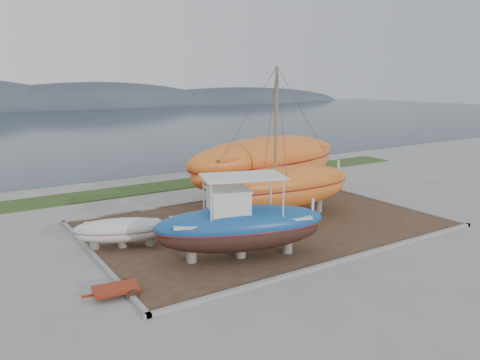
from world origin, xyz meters
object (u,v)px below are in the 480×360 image
orange_sailboat (283,145)px  orange_bare_hull (266,169)px  blue_caique (241,217)px  red_trailer (116,291)px  white_dinghy (122,233)px

orange_sailboat → orange_bare_hull: bearing=71.2°
orange_sailboat → blue_caique: bearing=-139.3°
orange_bare_hull → red_trailer: bearing=-155.2°
blue_caique → red_trailer: 6.10m
white_dinghy → orange_bare_hull: bearing=39.6°
blue_caique → orange_bare_hull: size_ratio=0.62×
blue_caique → orange_sailboat: size_ratio=0.85×
white_dinghy → orange_bare_hull: orange_bare_hull is taller
red_trailer → blue_caique: bearing=12.8°
white_dinghy → orange_sailboat: (9.12, -0.31, 3.52)m
orange_sailboat → orange_bare_hull: size_ratio=0.74×
white_dinghy → orange_bare_hull: 11.42m
blue_caique → white_dinghy: (-3.95, 4.07, -1.17)m
blue_caique → red_trailer: blue_caique is taller
white_dinghy → red_trailer: 5.06m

